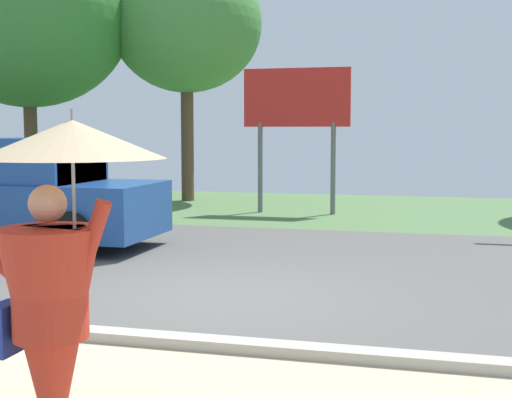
{
  "coord_description": "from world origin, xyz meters",
  "views": [
    {
      "loc": [
        2.54,
        -8.04,
        2.01
      ],
      "look_at": [
        0.18,
        1.0,
        1.1
      ],
      "focal_mm": 49.49,
      "sensor_mm": 36.0,
      "label": 1
    }
  ],
  "objects_px": {
    "monk_pedestrian": "(56,284)",
    "roadside_billboard": "(297,108)",
    "pickup_truck": "(13,196)",
    "tree_right_mid": "(186,24)",
    "tree_center_back": "(27,14)"
  },
  "relations": [
    {
      "from": "monk_pedestrian",
      "to": "roadside_billboard",
      "type": "height_order",
      "value": "roadside_billboard"
    },
    {
      "from": "monk_pedestrian",
      "to": "tree_center_back",
      "type": "distance_m",
      "value": 16.79
    },
    {
      "from": "tree_center_back",
      "to": "tree_right_mid",
      "type": "relative_size",
      "value": 1.11
    },
    {
      "from": "monk_pedestrian",
      "to": "roadside_billboard",
      "type": "bearing_deg",
      "value": 84.77
    },
    {
      "from": "monk_pedestrian",
      "to": "pickup_truck",
      "type": "height_order",
      "value": "monk_pedestrian"
    },
    {
      "from": "roadside_billboard",
      "to": "tree_right_mid",
      "type": "xyz_separation_m",
      "value": [
        -3.63,
        2.28,
        2.45
      ]
    },
    {
      "from": "roadside_billboard",
      "to": "tree_right_mid",
      "type": "bearing_deg",
      "value": 147.84
    },
    {
      "from": "pickup_truck",
      "to": "roadside_billboard",
      "type": "height_order",
      "value": "roadside_billboard"
    },
    {
      "from": "pickup_truck",
      "to": "tree_right_mid",
      "type": "bearing_deg",
      "value": 86.26
    },
    {
      "from": "roadside_billboard",
      "to": "tree_center_back",
      "type": "height_order",
      "value": "tree_center_back"
    },
    {
      "from": "tree_center_back",
      "to": "tree_right_mid",
      "type": "xyz_separation_m",
      "value": [
        3.94,
        1.75,
        -0.18
      ]
    },
    {
      "from": "monk_pedestrian",
      "to": "tree_center_back",
      "type": "relative_size",
      "value": 0.28
    },
    {
      "from": "pickup_truck",
      "to": "tree_center_back",
      "type": "distance_m",
      "value": 8.68
    },
    {
      "from": "roadside_billboard",
      "to": "tree_center_back",
      "type": "distance_m",
      "value": 8.03
    },
    {
      "from": "monk_pedestrian",
      "to": "tree_right_mid",
      "type": "distance_m",
      "value": 16.67
    }
  ]
}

